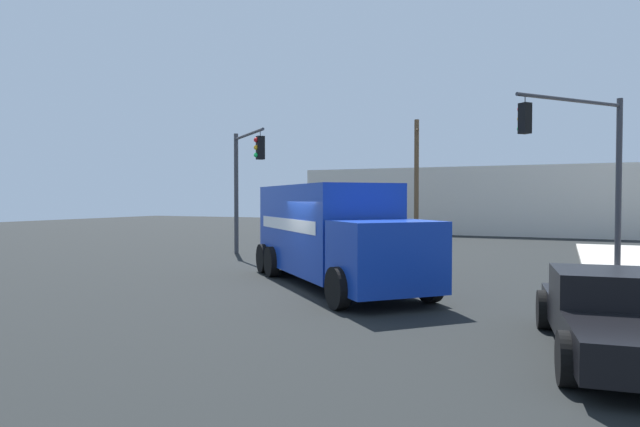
{
  "coord_description": "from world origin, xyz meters",
  "views": [
    {
      "loc": [
        6.35,
        -13.79,
        2.58
      ],
      "look_at": [
        -0.16,
        0.55,
        2.14
      ],
      "focal_mm": 30.15,
      "sensor_mm": 36.0,
      "label": 1
    }
  ],
  "objects": [
    {
      "name": "delivery_truck",
      "position": [
        0.01,
        0.98,
        1.55
      ],
      "size": [
        7.62,
        7.58,
        2.99
      ],
      "color": "#1438AD",
      "rests_on": "ground"
    },
    {
      "name": "pickup_black",
      "position": [
        7.21,
        -3.85,
        0.73
      ],
      "size": [
        2.72,
        5.39,
        1.38
      ],
      "color": "black",
      "rests_on": "ground"
    },
    {
      "name": "ground_plane",
      "position": [
        0.0,
        0.0,
        0.0
      ],
      "size": [
        100.0,
        100.0,
        0.0
      ],
      "primitive_type": "plane",
      "color": "black"
    },
    {
      "name": "utility_pole",
      "position": [
        -2.32,
        20.46,
        3.98
      ],
      "size": [
        0.83,
        2.12,
        7.68
      ],
      "color": "brown",
      "rests_on": "ground"
    },
    {
      "name": "traffic_light_primary",
      "position": [
        7.08,
        6.29,
        4.07
      ],
      "size": [
        3.23,
        3.82,
        5.91
      ],
      "color": "#38383D",
      "rests_on": "sidewalk_corner_far"
    },
    {
      "name": "building_backdrop",
      "position": [
        -0.65,
        27.54,
        2.42
      ],
      "size": [
        22.96,
        6.0,
        4.83
      ],
      "primitive_type": "cube",
      "color": "beige",
      "rests_on": "ground"
    },
    {
      "name": "traffic_light_secondary",
      "position": [
        -6.73,
        6.77,
        3.71
      ],
      "size": [
        3.16,
        2.78,
        5.63
      ],
      "color": "#38383D",
      "rests_on": "ground"
    }
  ]
}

